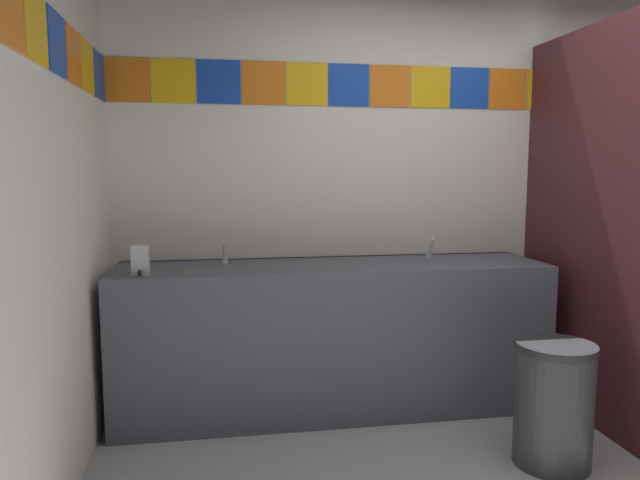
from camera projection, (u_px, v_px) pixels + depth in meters
The scene contains 6 objects.
wall_back at pixel (464, 170), 3.86m from camera, with size 4.53×0.09×2.86m.
vanity_counter at pixel (333, 335), 3.48m from camera, with size 2.52×0.62×0.88m.
faucet_left at pixel (225, 256), 3.40m from camera, with size 0.04×0.10×0.14m.
faucet_right at pixel (430, 251), 3.61m from camera, with size 0.04×0.10×0.14m.
soap_dispenser at pixel (140, 260), 3.05m from camera, with size 0.09×0.09×0.16m.
trash_bin at pixel (554, 404), 2.82m from camera, with size 0.37×0.37×0.61m.
Camera 1 is at (-1.59, -1.95, 1.43)m, focal length 32.61 mm.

